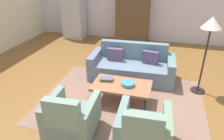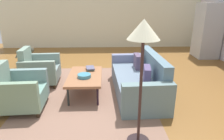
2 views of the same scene
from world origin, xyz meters
The scene contains 12 objects.
ground_plane centered at (0.00, 0.00, 0.00)m, with size 10.60×10.60×0.00m, color brown.
wall_left centered at (-4.42, 0.00, 1.40)m, with size 0.12×8.31×2.80m, color beige.
area_rug centered at (0.15, -0.22, 0.00)m, with size 3.40×2.60×0.01m, color #876352.
couch centered at (0.15, 0.92, 0.29)m, with size 2.14×1.00×0.86m.
coffee_table centered at (0.15, -0.27, 0.39)m, with size 1.20×0.70×0.42m.
armchair_left centered at (-0.44, -1.43, 0.34)m, with size 0.84×0.84×0.88m.
armchair_right centered at (0.76, -1.43, 0.34)m, with size 0.84×0.84×0.88m.
fruit_bowl centered at (0.28, -0.27, 0.46)m, with size 0.27×0.27×0.07m, color teal.
book_stack centered at (-0.20, -0.18, 0.46)m, with size 0.31×0.22×0.06m.
refrigerator centered at (-2.71, 3.71, 0.93)m, with size 0.80×0.73×1.85m.
floor_lamp centered at (1.77, 0.62, 1.44)m, with size 0.40×0.40×1.72m.
dog centered at (-2.05, -2.34, 0.31)m, with size 0.65×0.43×0.48m.
Camera 2 is at (4.12, 0.17, 1.92)m, focal length 32.05 mm.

